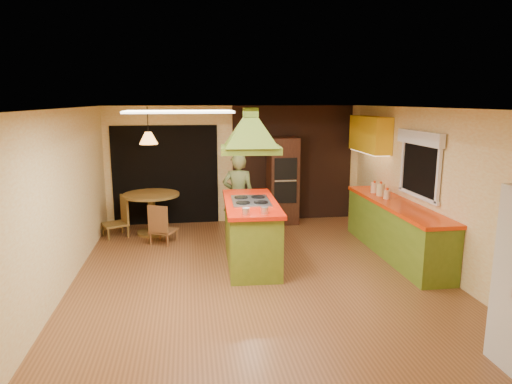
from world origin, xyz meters
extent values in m
plane|color=brown|center=(0.00, 0.00, 0.00)|extent=(6.50, 6.50, 0.00)
plane|color=#F9E8B2|center=(0.00, 3.25, 1.25)|extent=(5.50, 0.00, 5.50)
plane|color=#F9E8B2|center=(0.00, -3.25, 1.25)|extent=(5.50, 0.00, 5.50)
plane|color=#F9E8B2|center=(-2.75, 0.00, 1.25)|extent=(0.00, 6.50, 6.50)
plane|color=#F9E8B2|center=(2.75, 0.00, 1.25)|extent=(0.00, 6.50, 6.50)
plane|color=silver|center=(0.00, 0.00, 2.50)|extent=(6.50, 6.50, 0.00)
cube|color=#381E14|center=(1.25, 3.23, 1.25)|extent=(2.64, 0.03, 2.50)
cube|color=black|center=(-1.50, 3.23, 1.05)|extent=(2.20, 0.03, 2.10)
cube|color=olive|center=(2.45, 0.60, 0.43)|extent=(0.58, 3.00, 0.86)
cube|color=#E53807|center=(2.45, 0.60, 0.89)|extent=(0.62, 3.05, 0.06)
cube|color=yellow|center=(2.57, 2.20, 1.95)|extent=(0.34, 1.40, 0.70)
cube|color=black|center=(2.72, 0.40, 1.55)|extent=(0.03, 1.16, 0.96)
cube|color=white|center=(2.67, 0.40, 2.02)|extent=(0.10, 1.35, 0.22)
cube|color=white|center=(-1.10, -1.20, 2.48)|extent=(1.20, 0.60, 0.03)
cube|color=olive|center=(-0.04, 0.60, 0.48)|extent=(0.84, 2.00, 0.96)
cube|color=red|center=(-0.04, 0.60, 0.99)|extent=(0.91, 2.09, 0.06)
cube|color=silver|center=(-0.04, 0.60, 1.03)|extent=(0.63, 0.89, 0.02)
cube|color=#506B1A|center=(-0.04, 0.60, 1.85)|extent=(0.97, 0.73, 0.11)
pyramid|color=#506B1A|center=(-0.04, 0.60, 2.35)|extent=(0.97, 0.73, 0.45)
cube|color=#506B1A|center=(-0.04, 0.60, 2.43)|extent=(0.22, 0.22, 0.14)
imported|color=#4E592F|center=(-0.09, 1.98, 0.82)|extent=(0.65, 0.48, 1.64)
cube|color=#412115|center=(0.97, 2.95, 0.92)|extent=(0.62, 0.60, 1.84)
cube|color=black|center=(0.97, 2.65, 1.22)|extent=(0.47, 0.03, 0.45)
cube|color=black|center=(0.97, 2.65, 0.72)|extent=(0.47, 0.03, 0.45)
cylinder|color=brown|center=(-1.76, 2.48, 0.79)|extent=(1.10, 1.10, 0.05)
cylinder|color=brown|center=(-1.76, 2.48, 0.41)|extent=(0.14, 0.14, 0.77)
cylinder|color=brown|center=(-1.76, 2.48, 0.03)|extent=(0.61, 0.61, 0.05)
cone|color=#FF9E3F|center=(-1.76, 2.48, 1.90)|extent=(0.43, 0.43, 0.23)
cylinder|color=beige|center=(2.40, 1.17, 1.03)|extent=(0.17, 0.17, 0.22)
cylinder|color=#F1E1C1|center=(2.40, 1.45, 1.01)|extent=(0.15, 0.15, 0.18)
cylinder|color=beige|center=(2.40, 0.89, 1.00)|extent=(0.15, 0.15, 0.16)
camera|label=1|loc=(-1.01, -6.47, 2.61)|focal=32.00mm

